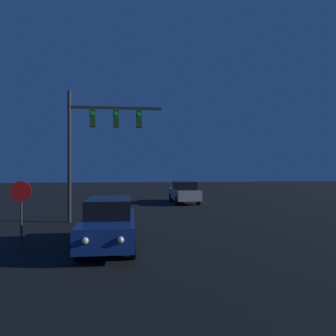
% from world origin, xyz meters
% --- Properties ---
extents(car_near, '(1.74, 4.46, 1.62)m').
position_xyz_m(car_near, '(-2.27, 11.12, 0.83)').
color(car_near, navy).
rests_on(car_near, ground_plane).
extents(car_far, '(1.85, 4.50, 1.62)m').
position_xyz_m(car_far, '(2.42, 24.27, 0.83)').
color(car_far, '#99999E').
rests_on(car_far, ground_plane).
extents(traffic_signal_mast, '(4.57, 0.30, 6.36)m').
position_xyz_m(traffic_signal_mast, '(-3.22, 16.47, 4.35)').
color(traffic_signal_mast, '#2D2D2D').
rests_on(traffic_signal_mast, ground_plane).
extents(stop_sign, '(0.66, 0.07, 2.21)m').
position_xyz_m(stop_sign, '(-5.11, 11.29, 1.53)').
color(stop_sign, '#2D2D2D').
rests_on(stop_sign, ground_plane).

